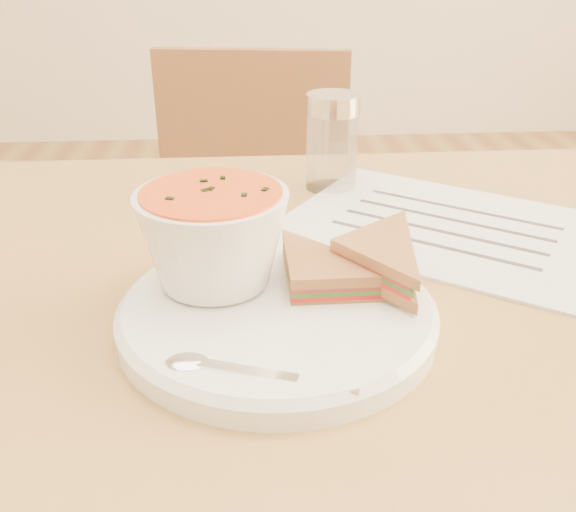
{
  "coord_description": "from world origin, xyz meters",
  "views": [
    {
      "loc": [
        -0.11,
        -0.51,
        1.03
      ],
      "look_at": [
        -0.08,
        -0.06,
        0.8
      ],
      "focal_mm": 40.0,
      "sensor_mm": 36.0,
      "label": 1
    }
  ],
  "objects_px": {
    "chair_far": "(246,291)",
    "condiment_shaker": "(332,142)",
    "soup_bowl": "(214,243)",
    "plate": "(277,315)"
  },
  "relations": [
    {
      "from": "chair_far",
      "to": "soup_bowl",
      "type": "xyz_separation_m",
      "value": [
        -0.02,
        -0.6,
        0.39
      ]
    },
    {
      "from": "chair_far",
      "to": "plate",
      "type": "xyz_separation_m",
      "value": [
        0.03,
        -0.63,
        0.34
      ]
    },
    {
      "from": "soup_bowl",
      "to": "condiment_shaker",
      "type": "bearing_deg",
      "value": 64.01
    },
    {
      "from": "chair_far",
      "to": "condiment_shaker",
      "type": "distance_m",
      "value": 0.52
    },
    {
      "from": "plate",
      "to": "condiment_shaker",
      "type": "distance_m",
      "value": 0.32
    },
    {
      "from": "soup_bowl",
      "to": "condiment_shaker",
      "type": "height_order",
      "value": "condiment_shaker"
    },
    {
      "from": "soup_bowl",
      "to": "plate",
      "type": "bearing_deg",
      "value": -33.76
    },
    {
      "from": "plate",
      "to": "condiment_shaker",
      "type": "xyz_separation_m",
      "value": [
        0.08,
        0.3,
        0.05
      ]
    },
    {
      "from": "condiment_shaker",
      "to": "soup_bowl",
      "type": "bearing_deg",
      "value": -115.99
    },
    {
      "from": "plate",
      "to": "soup_bowl",
      "type": "xyz_separation_m",
      "value": [
        -0.05,
        0.03,
        0.05
      ]
    }
  ]
}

